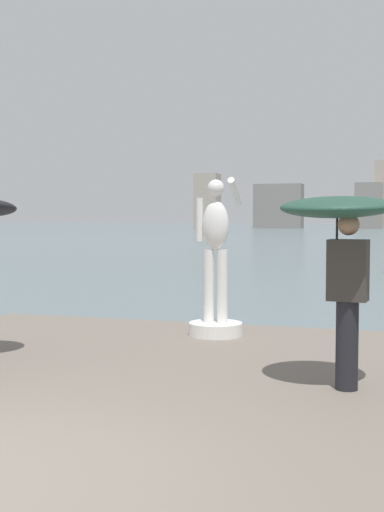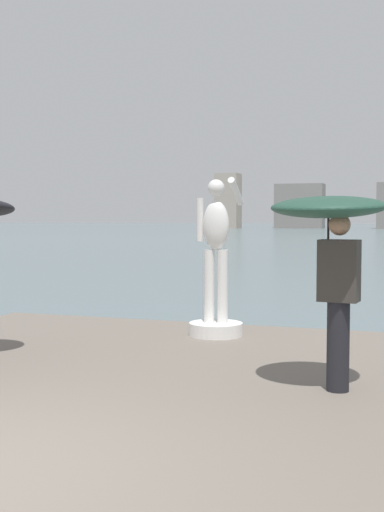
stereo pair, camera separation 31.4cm
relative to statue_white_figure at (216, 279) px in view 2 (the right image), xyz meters
The scene contains 4 objects.
ground_plane 34.45m from the statue_white_figure, 90.49° to the left, with size 400.00×400.00×0.00m, color slate.
pier 3.91m from the statue_white_figure, 94.46° to the right, with size 7.55×9.63×0.40m, color #70665B.
statue_white_figure is the anchor object (origin of this frame).
onlooker_right 3.25m from the statue_white_figure, 52.48° to the right, with size 1.25×1.26×1.94m.
Camera 2 is at (3.01, -3.50, 2.09)m, focal length 46.61 mm.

